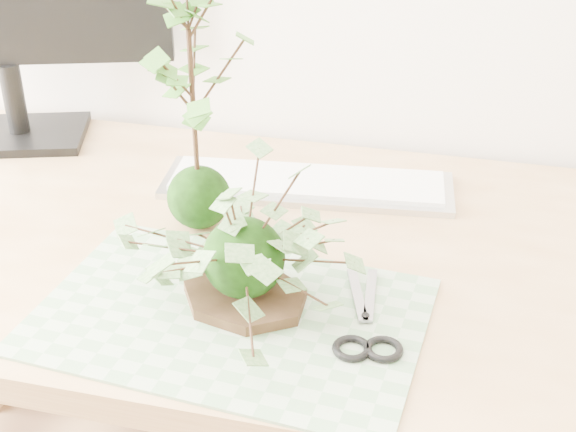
{
  "coord_description": "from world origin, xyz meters",
  "views": [
    {
      "loc": [
        0.21,
        0.29,
        1.34
      ],
      "look_at": [
        0.0,
        1.14,
        0.84
      ],
      "focal_mm": 50.0,
      "sensor_mm": 36.0,
      "label": 1
    }
  ],
  "objects_px": {
    "keyboard": "(307,184)",
    "ivy_kokedama": "(243,224)",
    "maple_kokedama": "(189,47)",
    "desk": "(249,290)"
  },
  "relations": [
    {
      "from": "desk",
      "to": "keyboard",
      "type": "distance_m",
      "value": 0.2
    },
    {
      "from": "desk",
      "to": "maple_kokedama",
      "type": "bearing_deg",
      "value": 163.81
    },
    {
      "from": "ivy_kokedama",
      "to": "keyboard",
      "type": "distance_m",
      "value": 0.34
    },
    {
      "from": "keyboard",
      "to": "maple_kokedama",
      "type": "bearing_deg",
      "value": -136.56
    },
    {
      "from": "ivy_kokedama",
      "to": "keyboard",
      "type": "xyz_separation_m",
      "value": [
        0.01,
        0.32,
        -0.11
      ]
    },
    {
      "from": "keyboard",
      "to": "ivy_kokedama",
      "type": "bearing_deg",
      "value": -97.39
    },
    {
      "from": "desk",
      "to": "keyboard",
      "type": "height_order",
      "value": "keyboard"
    },
    {
      "from": "maple_kokedama",
      "to": "keyboard",
      "type": "bearing_deg",
      "value": 49.57
    },
    {
      "from": "keyboard",
      "to": "desk",
      "type": "bearing_deg",
      "value": -111.74
    },
    {
      "from": "desk",
      "to": "keyboard",
      "type": "relative_size",
      "value": 3.37
    }
  ]
}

